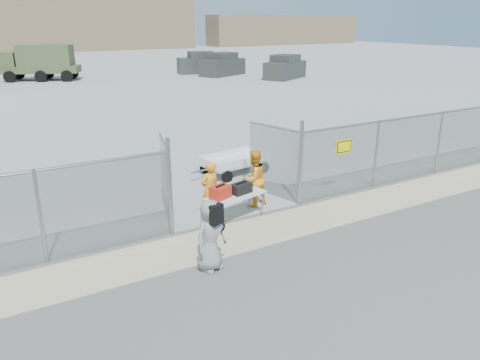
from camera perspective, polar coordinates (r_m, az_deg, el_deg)
ground at (r=11.37m, az=5.09°, el=-8.11°), size 160.00×160.00×0.00m
tarmac_inside at (r=50.84m, az=-23.66°, el=11.64°), size 160.00×80.00×0.01m
dirt_strip at (r=12.11m, az=2.38°, el=-6.23°), size 44.00×1.60×0.01m
distant_hills at (r=86.92m, az=-23.87°, el=17.05°), size 140.00×6.00×9.00m
chain_link_fence at (r=12.50m, az=0.00°, el=-0.00°), size 40.00×0.20×2.20m
folding_table at (r=12.63m, az=-0.62°, el=-3.35°), size 1.82×1.05×0.73m
orange_bag at (r=12.22m, az=-2.41°, el=-1.49°), size 0.62×0.52×0.33m
black_duffel at (r=12.57m, az=0.13°, el=-1.02°), size 0.63×0.45×0.27m
security_worker_left at (r=12.67m, az=-3.69°, el=-1.21°), size 0.64×0.47×1.60m
security_worker_right at (r=13.44m, az=1.70°, el=0.21°), size 0.92×0.78×1.68m
visitor at (r=10.07m, az=-3.65°, el=-6.72°), size 0.92×0.75×1.61m
utility_trailer at (r=16.51m, az=-0.67°, el=2.07°), size 3.17×1.95×0.72m
military_truck at (r=45.87m, az=-23.12°, el=13.00°), size 6.83×4.67×3.06m
parked_vehicle_near at (r=46.32m, az=-2.15°, el=13.91°), size 5.12×3.82×2.11m
parked_vehicle_mid at (r=48.38m, az=-4.76°, el=14.06°), size 4.95×3.05×2.08m
parked_vehicle_far at (r=43.94m, az=5.51°, el=13.54°), size 5.05×3.99×2.08m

